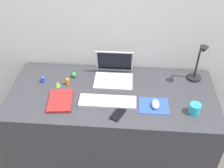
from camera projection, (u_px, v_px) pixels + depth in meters
ground_plane at (112, 155)px, 2.47m from camera, size 6.00×6.00×0.00m
back_wall at (115, 65)px, 2.31m from camera, size 2.76×0.05×1.47m
desk at (112, 127)px, 2.24m from camera, size 1.56×0.69×0.74m
laptop at (114, 72)px, 2.13m from camera, size 0.30×0.25×0.21m
keyboard at (108, 102)px, 1.93m from camera, size 0.41×0.13×0.02m
mousepad at (154, 106)px, 1.90m from camera, size 0.21×0.17×0.00m
mouse at (155, 104)px, 1.89m from camera, size 0.06×0.10×0.03m
cell_phone at (118, 114)px, 1.83m from camera, size 0.11×0.14×0.01m
desk_lamp at (198, 64)px, 2.03m from camera, size 0.11×0.16×0.34m
notebook_pad at (60, 101)px, 1.93m from camera, size 0.20×0.26×0.02m
coffee_mug at (195, 109)px, 1.83m from camera, size 0.08×0.08×0.08m
toy_figurine_lime at (57, 84)px, 2.06m from camera, size 0.04×0.04×0.05m
toy_figurine_blue at (43, 79)px, 2.10m from camera, size 0.03×0.03×0.05m
toy_figurine_green at (74, 75)px, 2.16m from camera, size 0.04×0.04×0.04m
toy_figurine_orange at (67, 81)px, 2.08m from camera, size 0.03×0.03×0.06m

